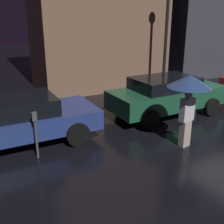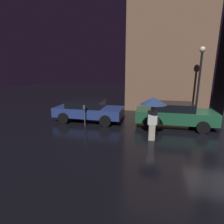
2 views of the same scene
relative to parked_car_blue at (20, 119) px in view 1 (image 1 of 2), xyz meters
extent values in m
cube|color=navy|center=(0.04, 0.00, -0.11)|extent=(4.34, 1.85, 0.57)
cube|color=black|center=(-0.13, 0.00, 0.40)|extent=(2.26, 1.63, 0.46)
cylinder|color=black|center=(1.39, 0.92, -0.40)|extent=(0.68, 0.22, 0.68)
cylinder|color=black|center=(1.39, -0.92, -0.40)|extent=(0.68, 0.22, 0.68)
cube|color=#1E5638|center=(5.29, 0.03, -0.08)|extent=(4.44, 1.84, 0.66)
cube|color=black|center=(5.12, 0.03, 0.46)|extent=(2.32, 1.59, 0.43)
cylinder|color=black|center=(6.66, 0.90, -0.41)|extent=(0.66, 0.22, 0.66)
cylinder|color=black|center=(6.66, -0.84, -0.41)|extent=(0.66, 0.22, 0.66)
cylinder|color=black|center=(3.93, 0.90, -0.41)|extent=(0.66, 0.22, 0.66)
cylinder|color=black|center=(3.93, -0.84, -0.41)|extent=(0.66, 0.22, 0.66)
cube|color=beige|center=(4.06, -2.35, -0.35)|extent=(0.32, 0.24, 0.77)
cube|color=white|center=(4.06, -2.35, 0.36)|extent=(0.44, 0.26, 0.65)
sphere|color=tan|center=(4.06, -2.35, 0.78)|extent=(0.21, 0.21, 0.21)
cylinder|color=black|center=(4.06, -2.35, 0.61)|extent=(0.02, 0.02, 0.76)
cone|color=navy|center=(4.06, -2.35, 1.15)|extent=(1.19, 1.19, 0.33)
cube|color=black|center=(4.29, -2.35, 0.19)|extent=(0.17, 0.12, 0.22)
cylinder|color=#4C5154|center=(0.19, -1.11, -0.22)|extent=(0.06, 0.06, 1.05)
cube|color=#4C5154|center=(0.19, -1.11, 0.41)|extent=(0.12, 0.10, 0.22)
cylinder|color=black|center=(6.95, 2.46, 1.42)|extent=(0.14, 0.14, 4.33)
camera|label=1|loc=(-1.12, -7.82, 2.86)|focal=45.00mm
camera|label=2|loc=(4.04, -10.35, 2.51)|focal=28.00mm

